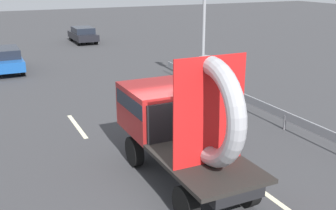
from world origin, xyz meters
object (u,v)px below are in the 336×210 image
at_px(distant_sedan, 4,59).
at_px(oncoming_car, 83,34).
at_px(traffic_light, 204,15).
at_px(flatbed_truck, 176,119).

distance_m(distant_sedan, oncoming_car, 11.01).
bearing_deg(traffic_light, distant_sedan, 138.33).
bearing_deg(distant_sedan, traffic_light, -41.67).
height_order(flatbed_truck, distant_sedan, flatbed_truck).
height_order(distant_sedan, oncoming_car, distant_sedan).
bearing_deg(distant_sedan, flatbed_truck, -78.32).
bearing_deg(flatbed_truck, traffic_light, 55.13).
xyz_separation_m(flatbed_truck, distant_sedan, (-3.28, 15.87, -0.94)).
bearing_deg(oncoming_car, distant_sedan, -128.71).
height_order(distant_sedan, traffic_light, traffic_light).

